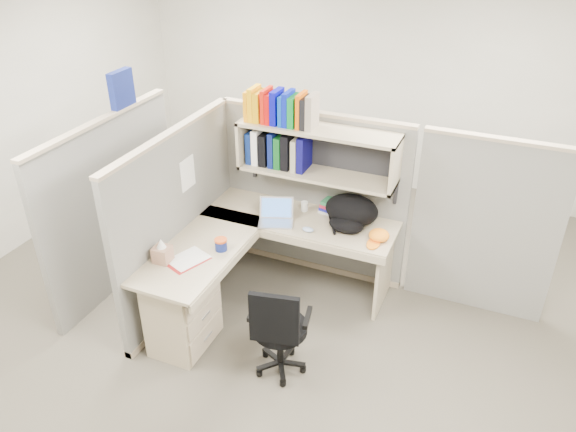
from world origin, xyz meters
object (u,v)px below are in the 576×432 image
at_px(snack_canister, 221,244).
at_px(backpack, 349,213).
at_px(desk, 215,287).
at_px(laptop, 276,213).
at_px(task_chair, 279,343).

bearing_deg(snack_canister, backpack, 41.52).
bearing_deg(desk, laptop, 70.33).
bearing_deg(desk, snack_canister, 88.44).
distance_m(laptop, snack_canister, 0.61).
relative_size(backpack, snack_canister, 4.50).
bearing_deg(backpack, laptop, -171.99).
bearing_deg(snack_canister, desk, -91.56).
bearing_deg(snack_canister, laptop, 66.53).
distance_m(snack_canister, task_chair, 0.93).
height_order(laptop, backpack, backpack).
xyz_separation_m(desk, task_chair, (0.70, -0.27, -0.13)).
bearing_deg(desk, backpack, 45.92).
height_order(desk, laptop, laptop).
relative_size(snack_canister, task_chair, 0.12).
bearing_deg(laptop, desk, -129.38).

